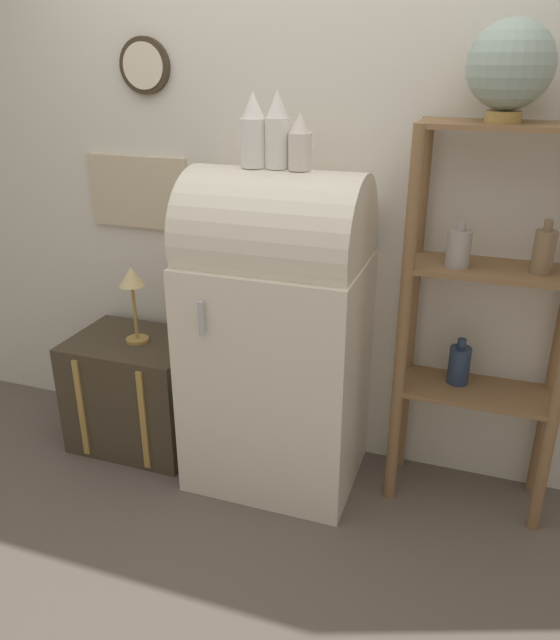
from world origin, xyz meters
TOP-DOWN VIEW (x-y plane):
  - ground_plane at (0.00, 0.00)m, footprint 12.00×12.00m
  - wall_back at (-0.01, 0.57)m, footprint 7.00×0.09m
  - refrigerator at (-0.00, 0.26)m, footprint 0.75×0.61m
  - suitcase_trunk at (-0.75, 0.28)m, footprint 0.62×0.48m
  - shelf_unit at (0.85, 0.38)m, footprint 0.66×0.31m
  - globe at (0.82, 0.36)m, footprint 0.30×0.30m
  - vase_left at (-0.10, 0.26)m, footprint 0.10×0.10m
  - vase_center at (0.00, 0.27)m, footprint 0.10×0.10m
  - vase_right at (0.10, 0.26)m, footprint 0.09×0.09m
  - desk_lamp at (-0.72, 0.27)m, footprint 0.12×0.12m

SIDE VIEW (x-z plane):
  - ground_plane at x=0.00m, z-range 0.00..0.00m
  - suitcase_trunk at x=-0.75m, z-range 0.00..0.57m
  - refrigerator at x=0.00m, z-range 0.02..1.46m
  - desk_lamp at x=-0.72m, z-range 0.67..1.05m
  - shelf_unit at x=0.85m, z-range 0.11..1.74m
  - wall_back at x=-0.01m, z-range 0.00..2.70m
  - vase_right at x=0.10m, z-range 1.43..1.65m
  - vase_left at x=-0.10m, z-range 1.43..1.72m
  - vase_center at x=0.00m, z-range 1.43..1.72m
  - globe at x=0.82m, z-range 1.65..1.99m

